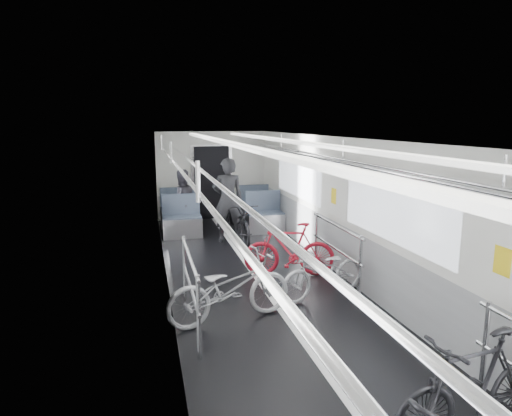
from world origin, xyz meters
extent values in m
cube|color=black|center=(0.00, 0.00, 0.00)|extent=(3.00, 14.00, 0.01)
cube|color=white|center=(0.00, 0.00, 2.40)|extent=(3.00, 14.00, 0.02)
cube|color=silver|center=(-1.50, 0.00, 1.20)|extent=(0.02, 14.00, 2.40)
cube|color=silver|center=(1.50, 0.00, 1.20)|extent=(0.02, 14.00, 2.40)
cube|color=silver|center=(0.00, 7.00, 1.20)|extent=(3.00, 0.02, 2.40)
cube|color=white|center=(0.00, 0.00, 0.01)|extent=(0.08, 13.80, 0.01)
cube|color=gray|center=(-1.47, 0.00, 0.45)|extent=(0.01, 13.90, 0.90)
cube|color=gray|center=(1.47, 0.00, 0.45)|extent=(0.01, 13.90, 0.90)
cube|color=white|center=(-1.47, 0.00, 1.40)|extent=(0.01, 10.80, 0.75)
cube|color=white|center=(1.47, 0.00, 1.40)|extent=(0.01, 10.80, 0.75)
cube|color=white|center=(-0.55, 0.00, 2.34)|extent=(0.14, 13.40, 0.05)
cube|color=white|center=(0.55, 0.00, 2.34)|extent=(0.14, 13.40, 0.05)
cube|color=black|center=(0.00, 6.94, 1.00)|extent=(0.95, 0.10, 2.00)
imported|color=#A5A6AA|center=(-0.75, 0.23, 0.47)|extent=(1.87, 1.00, 0.93)
imported|color=black|center=(0.78, -2.58, 0.49)|extent=(1.66, 0.67, 0.97)
imported|color=#A2A2A6|center=(0.79, 0.72, 0.41)|extent=(1.65, 1.01, 0.82)
imported|color=red|center=(0.59, 1.80, 0.47)|extent=(1.64, 0.82, 0.95)
imported|color=black|center=(0.20, 4.27, 0.45)|extent=(0.72, 1.76, 0.90)
imported|color=black|center=(-0.03, 4.37, 0.94)|extent=(0.72, 0.51, 1.89)
imported|color=#333139|center=(-0.96, 5.46, 0.77)|extent=(0.85, 0.72, 1.54)
camera|label=1|loc=(-1.79, -5.48, 2.65)|focal=32.00mm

